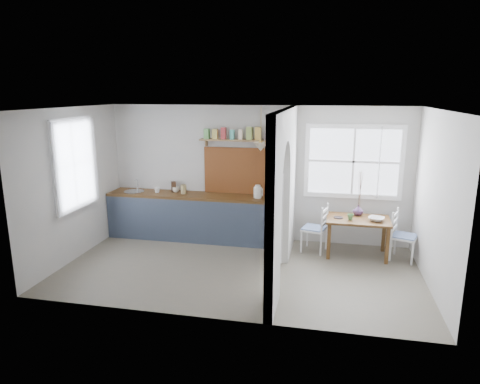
% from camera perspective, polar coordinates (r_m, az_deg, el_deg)
% --- Properties ---
extents(floor, '(5.80, 3.20, 0.01)m').
position_cam_1_polar(floor, '(7.14, -0.09, -10.25)').
color(floor, '#6B6250').
rests_on(floor, ground).
extents(ceiling, '(5.80, 3.20, 0.01)m').
position_cam_1_polar(ceiling, '(6.55, -0.10, 11.07)').
color(ceiling, '#B8B8B8').
rests_on(ceiling, walls).
extents(walls, '(5.81, 3.21, 2.60)m').
position_cam_1_polar(walls, '(6.73, -0.09, -0.06)').
color(walls, '#B8B8B8').
rests_on(walls, floor).
extents(partition, '(0.12, 3.20, 2.60)m').
position_cam_1_polar(partition, '(6.65, 5.92, 1.04)').
color(partition, '#B8B8B8').
rests_on(partition, floor).
extents(kitchen_window, '(0.10, 1.16, 1.50)m').
position_cam_1_polar(kitchen_window, '(7.77, -21.33, 3.47)').
color(kitchen_window, white).
rests_on(kitchen_window, walls).
extents(nook_window, '(1.76, 0.10, 1.30)m').
position_cam_1_polar(nook_window, '(8.08, 14.89, 3.92)').
color(nook_window, white).
rests_on(nook_window, walls).
extents(counter, '(3.50, 0.60, 0.90)m').
position_cam_1_polar(counter, '(8.47, -5.74, -3.22)').
color(counter, '#543115').
rests_on(counter, floor).
extents(sink, '(0.40, 0.40, 0.02)m').
position_cam_1_polar(sink, '(8.81, -13.95, 0.02)').
color(sink, silver).
rests_on(sink, counter).
extents(backsplash, '(1.65, 0.03, 0.90)m').
position_cam_1_polar(backsplash, '(8.27, 0.77, 2.82)').
color(backsplash, brown).
rests_on(backsplash, walls).
extents(shelf, '(1.75, 0.20, 0.21)m').
position_cam_1_polar(shelf, '(8.09, 0.67, 7.32)').
color(shelf, olive).
rests_on(shelf, walls).
extents(pendant_lamp, '(0.26, 0.26, 0.16)m').
position_cam_1_polar(pendant_lamp, '(7.71, 2.78, 6.03)').
color(pendant_lamp, '#EFE1C3').
rests_on(pendant_lamp, ceiling).
extents(utensil_rail, '(0.02, 0.50, 0.02)m').
position_cam_1_polar(utensil_rail, '(7.48, 5.92, 2.40)').
color(utensil_rail, silver).
rests_on(utensil_rail, partition).
extents(dining_table, '(1.10, 0.74, 0.68)m').
position_cam_1_polar(dining_table, '(7.89, 15.33, -5.79)').
color(dining_table, '#543115').
rests_on(dining_table, floor).
extents(chair_left, '(0.49, 0.49, 0.88)m').
position_cam_1_polar(chair_left, '(7.88, 9.88, -4.73)').
color(chair_left, white).
rests_on(chair_left, floor).
extents(chair_right, '(0.51, 0.51, 0.87)m').
position_cam_1_polar(chair_right, '(7.90, 21.08, -5.47)').
color(chair_right, white).
rests_on(chair_right, floor).
extents(kettle, '(0.25, 0.23, 0.25)m').
position_cam_1_polar(kettle, '(8.02, 2.37, 0.08)').
color(kettle, white).
rests_on(kettle, counter).
extents(mug_a, '(0.15, 0.15, 0.11)m').
position_cam_1_polar(mug_a, '(8.59, -10.99, 0.27)').
color(mug_a, white).
rests_on(mug_a, counter).
extents(mug_b, '(0.18, 0.18, 0.11)m').
position_cam_1_polar(mug_b, '(8.57, -8.55, 0.34)').
color(mug_b, white).
rests_on(mug_b, counter).
extents(knife_block, '(0.13, 0.15, 0.20)m').
position_cam_1_polar(knife_block, '(8.61, -8.84, 0.70)').
color(knife_block, '#37211A').
rests_on(knife_block, counter).
extents(jar, '(0.12, 0.12, 0.18)m').
position_cam_1_polar(jar, '(8.41, -7.54, 0.36)').
color(jar, '#9E8E5A').
rests_on(jar, counter).
extents(towel_magenta, '(0.02, 0.03, 0.49)m').
position_cam_1_polar(towel_magenta, '(7.87, 5.56, -5.90)').
color(towel_magenta, '#BC2D65').
rests_on(towel_magenta, counter).
extents(towel_orange, '(0.02, 0.03, 0.44)m').
position_cam_1_polar(towel_orange, '(7.82, 5.51, -6.22)').
color(towel_orange, gold).
rests_on(towel_orange, counter).
extents(bowl, '(0.34, 0.34, 0.06)m').
position_cam_1_polar(bowl, '(7.73, 17.72, -3.45)').
color(bowl, silver).
rests_on(bowl, dining_table).
extents(table_cup, '(0.12, 0.12, 0.10)m').
position_cam_1_polar(table_cup, '(7.66, 14.50, -3.24)').
color(table_cup, '#478047').
rests_on(table_cup, dining_table).
extents(plate, '(0.21, 0.21, 0.01)m').
position_cam_1_polar(plate, '(7.74, 12.98, -3.33)').
color(plate, black).
rests_on(plate, dining_table).
extents(vase, '(0.20, 0.20, 0.19)m').
position_cam_1_polar(vase, '(7.96, 15.48, -2.36)').
color(vase, '#452B4F').
rests_on(vase, dining_table).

